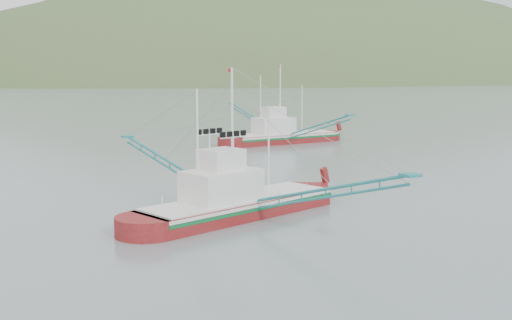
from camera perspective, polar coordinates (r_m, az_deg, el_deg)
name	(u,v)px	position (r m, az deg, el deg)	size (l,w,h in m)	color
ground	(296,221)	(41.69, 3.59, -5.41)	(1200.00, 1200.00, 0.00)	slate
main_boat	(236,186)	(42.43, -1.76, -2.28)	(14.94, 25.43, 10.60)	maroon
bg_boat_right	(282,131)	(84.67, 2.30, 2.59)	(15.41, 27.26, 11.06)	maroon
headland_right	(295,80)	(533.07, 3.53, 7.07)	(684.00, 432.00, 306.00)	#3F562C
ridge_distant	(10,80)	(597.49, -21.04, 6.66)	(960.00, 400.00, 240.00)	slate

